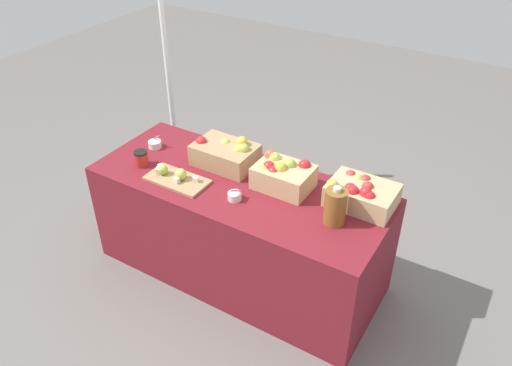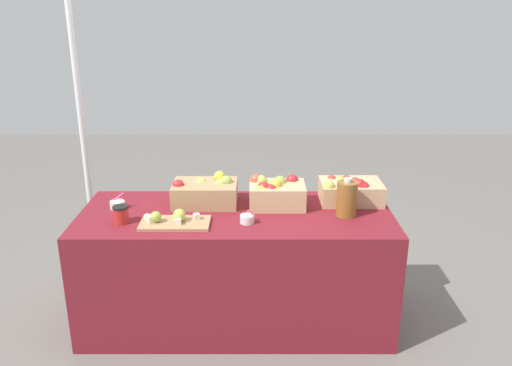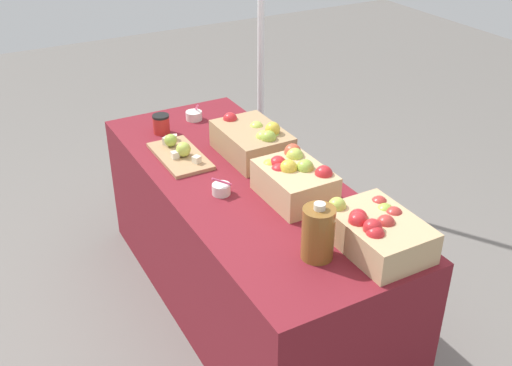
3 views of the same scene
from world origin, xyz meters
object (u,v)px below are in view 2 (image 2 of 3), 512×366
object	(u,v)px
apple_crate_middle	(273,193)
cider_jug	(345,199)
apple_crate_left	(348,190)
apple_crate_right	(204,192)
sample_bowl_mid	(115,205)
sample_bowl_near	(245,219)
coffee_cup	(119,215)
tent_pole	(79,126)
cutting_board_front	(171,221)

from	to	relation	value
apple_crate_middle	cider_jug	world-z (taller)	cider_jug
apple_crate_left	apple_crate_right	xyz separation A→B (m)	(-0.91, -0.04, 0.00)
sample_bowl_mid	cider_jug	distance (m)	1.41
sample_bowl_mid	apple_crate_middle	bearing A→B (deg)	2.66
sample_bowl_near	sample_bowl_mid	xyz separation A→B (m)	(-0.81, 0.22, -0.00)
apple_crate_left	apple_crate_middle	distance (m)	0.49
apple_crate_middle	coffee_cup	size ratio (longest dim) A/B	3.34
sample_bowl_near	tent_pole	xyz separation A→B (m)	(-1.20, 0.87, 0.35)
sample_bowl_mid	cider_jug	xyz separation A→B (m)	(1.40, -0.11, 0.08)
cutting_board_front	sample_bowl_near	world-z (taller)	sample_bowl_near
cider_jug	tent_pole	bearing A→B (deg)	157.08
apple_crate_middle	sample_bowl_mid	distance (m)	0.98
apple_crate_right	tent_pole	xyz separation A→B (m)	(-0.93, 0.56, 0.30)
coffee_cup	cider_jug	bearing A→B (deg)	4.85
cutting_board_front	sample_bowl_mid	size ratio (longest dim) A/B	3.90
cider_jug	tent_pole	distance (m)	1.96
sample_bowl_mid	apple_crate_left	bearing A→B (deg)	4.72
apple_crate_right	sample_bowl_near	distance (m)	0.41
apple_crate_middle	coffee_cup	distance (m)	0.94
coffee_cup	tent_pole	size ratio (longest dim) A/B	0.05
apple_crate_left	tent_pole	xyz separation A→B (m)	(-1.85, 0.52, 0.30)
cider_jug	apple_crate_middle	bearing A→B (deg)	159.65
apple_crate_right	tent_pole	distance (m)	1.13
cider_jug	apple_crate_left	bearing A→B (deg)	75.34
sample_bowl_mid	cider_jug	world-z (taller)	cider_jug
apple_crate_middle	cider_jug	distance (m)	0.45
cutting_board_front	tent_pole	xyz separation A→B (m)	(-0.77, 0.89, 0.35)
sample_bowl_near	tent_pole	world-z (taller)	tent_pole
apple_crate_left	sample_bowl_near	world-z (taller)	apple_crate_left
apple_crate_left	sample_bowl_near	distance (m)	0.74
apple_crate_right	sample_bowl_near	xyz separation A→B (m)	(0.26, -0.30, -0.05)
apple_crate_middle	apple_crate_right	distance (m)	0.43
sample_bowl_mid	cider_jug	size ratio (longest dim) A/B	0.44
apple_crate_middle	cider_jug	size ratio (longest dim) A/B	1.46
sample_bowl_near	sample_bowl_mid	distance (m)	0.84
sample_bowl_near	cider_jug	distance (m)	0.61
apple_crate_middle	sample_bowl_near	bearing A→B (deg)	-122.11
cutting_board_front	cider_jug	distance (m)	1.03
apple_crate_left	tent_pole	bearing A→B (deg)	164.16
sample_bowl_mid	tent_pole	bearing A→B (deg)	121.06
sample_bowl_near	tent_pole	size ratio (longest dim) A/B	0.04
cutting_board_front	coffee_cup	size ratio (longest dim) A/B	3.88
apple_crate_right	sample_bowl_mid	world-z (taller)	apple_crate_right
apple_crate_middle	sample_bowl_mid	xyz separation A→B (m)	(-0.98, -0.05, -0.06)
sample_bowl_mid	tent_pole	xyz separation A→B (m)	(-0.39, 0.64, 0.35)
apple_crate_left	apple_crate_right	world-z (taller)	apple_crate_right
tent_pole	cutting_board_front	bearing A→B (deg)	-49.18
apple_crate_right	sample_bowl_mid	distance (m)	0.55
apple_crate_right	cider_jug	xyz separation A→B (m)	(0.85, -0.19, 0.03)
apple_crate_right	cutting_board_front	distance (m)	0.37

